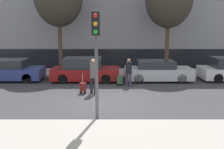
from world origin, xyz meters
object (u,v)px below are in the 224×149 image
at_px(trolley_right, 120,80).
at_px(pedestrian_right, 129,71).
at_px(traffic_light, 96,45).
at_px(pedestrian_left, 93,74).
at_px(parked_car_2, 157,71).
at_px(parked_car_1, 85,70).
at_px(trolley_left, 83,87).
at_px(parked_car_0, 11,71).

bearing_deg(trolley_right, pedestrian_right, -20.06).
bearing_deg(trolley_right, traffic_light, -100.28).
bearing_deg(pedestrian_right, pedestrian_left, -120.04).
bearing_deg(parked_car_2, trolley_right, -152.14).
distance_m(parked_car_1, pedestrian_right, 3.08).
bearing_deg(trolley_left, traffic_light, -75.91).
height_order(parked_car_2, pedestrian_right, pedestrian_right).
xyz_separation_m(pedestrian_left, trolley_left, (-0.55, 0.04, -0.71)).
distance_m(parked_car_1, trolley_left, 3.06).
relative_size(parked_car_1, traffic_light, 1.07).
bearing_deg(parked_car_1, trolley_right, -30.06).
bearing_deg(trolley_right, pedestrian_left, -128.23).
xyz_separation_m(parked_car_0, traffic_light, (5.94, -6.95, 2.18)).
bearing_deg(traffic_light, parked_car_1, 99.74).
relative_size(pedestrian_right, traffic_light, 0.41).
relative_size(parked_car_0, pedestrian_left, 2.18).
xyz_separation_m(trolley_left, traffic_light, (0.96, -3.82, 2.48)).
relative_size(pedestrian_right, trolley_right, 1.43).
bearing_deg(parked_car_0, parked_car_1, -1.11).
bearing_deg(pedestrian_right, parked_car_2, 57.58).
relative_size(parked_car_0, parked_car_2, 0.94).
bearing_deg(pedestrian_left, parked_car_0, 154.42).
height_order(trolley_left, pedestrian_right, pedestrian_right).
relative_size(parked_car_1, trolley_right, 3.72).
bearing_deg(trolley_left, parked_car_0, 147.88).
xyz_separation_m(pedestrian_left, pedestrian_right, (1.94, 1.62, -0.13)).
bearing_deg(pedestrian_left, pedestrian_right, 44.07).
bearing_deg(parked_car_2, parked_car_0, 179.63).
distance_m(pedestrian_right, trolley_right, 0.78).
bearing_deg(parked_car_2, trolley_left, -145.31).
relative_size(trolley_left, pedestrian_right, 0.68).
height_order(parked_car_1, pedestrian_right, pedestrian_right).
bearing_deg(parked_car_1, pedestrian_left, -76.01).
distance_m(parked_car_1, pedestrian_left, 3.19).
bearing_deg(parked_car_0, pedestrian_left, -29.81).
distance_m(parked_car_2, pedestrian_right, 2.46).
bearing_deg(trolley_right, parked_car_1, 149.94).
xyz_separation_m(parked_car_0, parked_car_2, (9.41, -0.06, -0.02)).
height_order(pedestrian_left, traffic_light, traffic_light).
xyz_separation_m(parked_car_2, trolley_right, (-2.46, -1.30, -0.27)).
bearing_deg(traffic_light, pedestrian_left, 96.19).
height_order(trolley_right, traffic_light, traffic_light).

